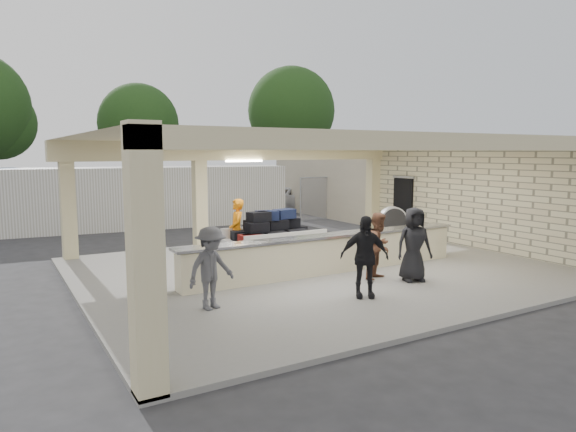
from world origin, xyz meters
TOP-DOWN VIEW (x-y plane):
  - ground at (0.00, 0.00)m, footprint 120.00×120.00m
  - pavilion at (0.21, 0.66)m, footprint 12.01×10.00m
  - baggage_counter at (0.00, -0.50)m, footprint 8.20×0.58m
  - luggage_cart at (-0.73, 1.24)m, footprint 2.52×1.56m
  - drum_fan at (5.27, 2.98)m, footprint 1.04×0.69m
  - baggage_handler at (-1.54, 1.78)m, footprint 0.56×0.73m
  - passenger_a at (0.65, -1.68)m, footprint 0.86×0.63m
  - passenger_b at (-0.67, -2.75)m, footprint 1.08×0.81m
  - passenger_c at (-3.79, -1.90)m, footprint 1.12×0.67m
  - passenger_d at (1.24, -2.25)m, footprint 0.94×0.61m
  - car_white_a at (7.25, 12.81)m, footprint 4.96×3.21m
  - car_white_b at (12.12, 14.50)m, footprint 4.45×2.80m
  - car_dark at (5.52, 14.22)m, footprint 4.82×4.22m
  - container_white at (-1.54, 10.74)m, footprint 11.91×3.48m
  - fence at (11.00, 9.00)m, footprint 12.06×0.06m
  - tree_mid at (2.32, 26.16)m, footprint 6.00×5.60m
  - tree_right at (14.32, 25.16)m, footprint 7.20×7.00m
  - adjacent_building at (9.50, 10.00)m, footprint 6.00×8.00m

SIDE VIEW (x-z plane):
  - ground at x=0.00m, z-range 0.00..0.00m
  - baggage_counter at x=0.00m, z-range 0.10..1.08m
  - car_white_a at x=7.25m, z-range 0.00..1.31m
  - car_white_b at x=12.12m, z-range 0.00..1.32m
  - drum_fan at x=5.27m, z-range 0.14..1.24m
  - car_dark at x=5.52m, z-range 0.00..1.59m
  - passenger_a at x=0.65m, z-range 0.10..1.73m
  - passenger_c at x=-3.79m, z-range 0.10..1.74m
  - luggage_cart at x=-0.73m, z-range 0.19..1.66m
  - passenger_b at x=-0.67m, z-range 0.10..1.85m
  - passenger_d at x=1.24m, z-range 0.10..1.88m
  - baggage_handler at x=-1.54m, z-range 0.10..1.89m
  - fence at x=11.00m, z-range 0.04..2.07m
  - container_white at x=-1.54m, z-range 0.00..2.54m
  - pavilion at x=0.21m, z-range -0.43..3.12m
  - adjacent_building at x=9.50m, z-range 0.00..3.20m
  - tree_mid at x=2.32m, z-range 0.96..8.96m
  - tree_right at x=14.32m, z-range 1.21..11.21m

